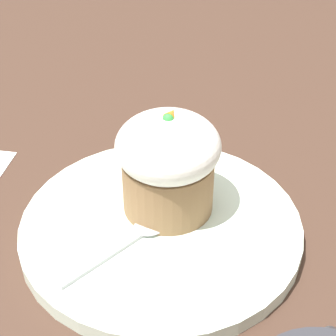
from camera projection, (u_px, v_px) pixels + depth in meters
name	position (u px, v px, depth m)	size (l,w,h in m)	color
ground_plane	(161.00, 233.00, 0.54)	(4.00, 4.00, 0.00)	#3D281E
dessert_plate	(161.00, 227.00, 0.53)	(0.27, 0.27, 0.02)	silver
carrot_cake	(168.00, 163.00, 0.51)	(0.10, 0.10, 0.10)	olive
spoon	(136.00, 235.00, 0.51)	(0.12, 0.08, 0.01)	#B7B7BC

